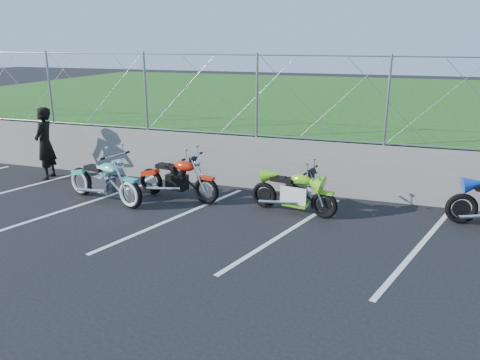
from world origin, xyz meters
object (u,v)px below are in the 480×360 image
(cruiser_turquoise, at_px, (105,182))
(sportbike_green, at_px, (295,193))
(person_standing, at_px, (45,144))
(naked_orange, at_px, (179,180))

(cruiser_turquoise, height_order, sportbike_green, cruiser_turquoise)
(cruiser_turquoise, relative_size, person_standing, 1.20)
(sportbike_green, bearing_deg, person_standing, -173.99)
(cruiser_turquoise, distance_m, person_standing, 2.86)
(person_standing, bearing_deg, cruiser_turquoise, 51.66)
(naked_orange, height_order, person_standing, person_standing)
(sportbike_green, xyz_separation_m, person_standing, (-6.84, 0.49, 0.52))
(naked_orange, height_order, sportbike_green, naked_orange)
(naked_orange, xyz_separation_m, person_standing, (-4.08, 0.45, 0.49))
(sportbike_green, bearing_deg, cruiser_turquoise, -161.22)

